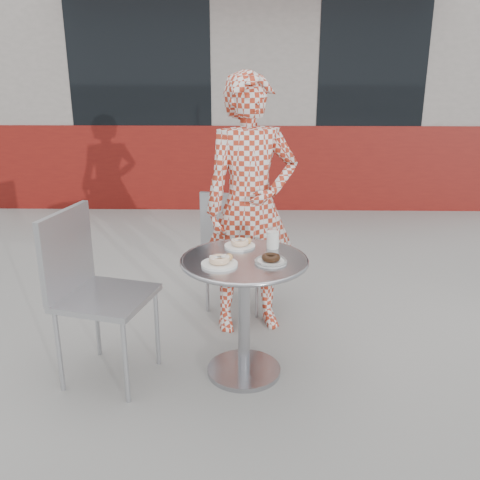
{
  "coord_description": "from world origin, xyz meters",
  "views": [
    {
      "loc": [
        0.06,
        -2.64,
        1.72
      ],
      "look_at": [
        -0.0,
        0.15,
        0.77
      ],
      "focal_mm": 40.0,
      "sensor_mm": 36.0,
      "label": 1
    }
  ],
  "objects_px": {
    "chair_left": "(107,329)",
    "plate_checker": "(271,260)",
    "milk_cup": "(273,239)",
    "bistro_table": "(244,288)",
    "plate_far": "(240,244)",
    "chair_far": "(238,270)",
    "plate_near": "(220,261)",
    "seated_person": "(251,207)"
  },
  "relations": [
    {
      "from": "chair_left",
      "to": "seated_person",
      "type": "height_order",
      "value": "seated_person"
    },
    {
      "from": "chair_far",
      "to": "seated_person",
      "type": "distance_m",
      "value": 0.64
    },
    {
      "from": "chair_left",
      "to": "plate_far",
      "type": "distance_m",
      "value": 0.89
    },
    {
      "from": "plate_near",
      "to": "milk_cup",
      "type": "distance_m",
      "value": 0.4
    },
    {
      "from": "plate_checker",
      "to": "milk_cup",
      "type": "bearing_deg",
      "value": 85.45
    },
    {
      "from": "bistro_table",
      "to": "seated_person",
      "type": "distance_m",
      "value": 0.67
    },
    {
      "from": "chair_left",
      "to": "milk_cup",
      "type": "relative_size",
      "value": 8.24
    },
    {
      "from": "seated_person",
      "to": "plate_near",
      "type": "bearing_deg",
      "value": -117.43
    },
    {
      "from": "bistro_table",
      "to": "plate_near",
      "type": "height_order",
      "value": "plate_near"
    },
    {
      "from": "seated_person",
      "to": "plate_checker",
      "type": "xyz_separation_m",
      "value": [
        0.11,
        -0.65,
        -0.11
      ]
    },
    {
      "from": "chair_left",
      "to": "plate_checker",
      "type": "relative_size",
      "value": 5.56
    },
    {
      "from": "seated_person",
      "to": "plate_far",
      "type": "distance_m",
      "value": 0.43
    },
    {
      "from": "seated_person",
      "to": "plate_far",
      "type": "xyz_separation_m",
      "value": [
        -0.06,
        -0.41,
        -0.11
      ]
    },
    {
      "from": "plate_far",
      "to": "plate_checker",
      "type": "relative_size",
      "value": 1.02
    },
    {
      "from": "plate_near",
      "to": "seated_person",
      "type": "bearing_deg",
      "value": 77.25
    },
    {
      "from": "plate_checker",
      "to": "milk_cup",
      "type": "height_order",
      "value": "milk_cup"
    },
    {
      "from": "plate_far",
      "to": "chair_left",
      "type": "bearing_deg",
      "value": -161.79
    },
    {
      "from": "chair_far",
      "to": "plate_checker",
      "type": "distance_m",
      "value": 1.08
    },
    {
      "from": "chair_left",
      "to": "plate_near",
      "type": "relative_size",
      "value": 5.05
    },
    {
      "from": "chair_left",
      "to": "plate_near",
      "type": "distance_m",
      "value": 0.77
    },
    {
      "from": "chair_far",
      "to": "plate_far",
      "type": "relative_size",
      "value": 5.02
    },
    {
      "from": "plate_far",
      "to": "milk_cup",
      "type": "xyz_separation_m",
      "value": [
        0.18,
        -0.02,
        0.04
      ]
    },
    {
      "from": "plate_near",
      "to": "plate_checker",
      "type": "bearing_deg",
      "value": 8.94
    },
    {
      "from": "bistro_table",
      "to": "chair_left",
      "type": "xyz_separation_m",
      "value": [
        -0.76,
        -0.05,
        -0.23
      ]
    },
    {
      "from": "chair_far",
      "to": "seated_person",
      "type": "height_order",
      "value": "seated_person"
    },
    {
      "from": "bistro_table",
      "to": "plate_checker",
      "type": "bearing_deg",
      "value": -20.55
    },
    {
      "from": "plate_near",
      "to": "bistro_table",
      "type": "bearing_deg",
      "value": 37.11
    },
    {
      "from": "plate_checker",
      "to": "milk_cup",
      "type": "relative_size",
      "value": 1.48
    },
    {
      "from": "bistro_table",
      "to": "chair_left",
      "type": "relative_size",
      "value": 0.73
    },
    {
      "from": "chair_far",
      "to": "milk_cup",
      "type": "distance_m",
      "value": 0.9
    },
    {
      "from": "bistro_table",
      "to": "plate_near",
      "type": "xyz_separation_m",
      "value": [
        -0.13,
        -0.09,
        0.19
      ]
    },
    {
      "from": "seated_person",
      "to": "milk_cup",
      "type": "bearing_deg",
      "value": -87.96
    },
    {
      "from": "plate_near",
      "to": "chair_far",
      "type": "bearing_deg",
      "value": 86.01
    },
    {
      "from": "chair_left",
      "to": "plate_checker",
      "type": "height_order",
      "value": "chair_left"
    },
    {
      "from": "plate_far",
      "to": "plate_checker",
      "type": "bearing_deg",
      "value": -55.9
    },
    {
      "from": "chair_left",
      "to": "plate_far",
      "type": "bearing_deg",
      "value": -57.23
    },
    {
      "from": "chair_far",
      "to": "plate_checker",
      "type": "height_order",
      "value": "chair_far"
    },
    {
      "from": "plate_far",
      "to": "milk_cup",
      "type": "height_order",
      "value": "milk_cup"
    },
    {
      "from": "bistro_table",
      "to": "plate_far",
      "type": "bearing_deg",
      "value": 97.47
    },
    {
      "from": "plate_checker",
      "to": "seated_person",
      "type": "bearing_deg",
      "value": 99.46
    },
    {
      "from": "seated_person",
      "to": "plate_checker",
      "type": "distance_m",
      "value": 0.67
    },
    {
      "from": "bistro_table",
      "to": "plate_far",
      "type": "relative_size",
      "value": 3.99
    }
  ]
}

